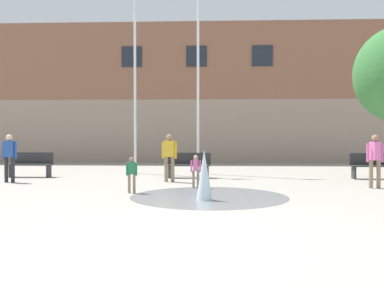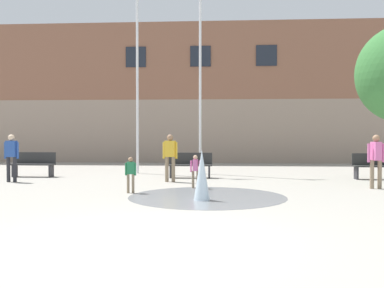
% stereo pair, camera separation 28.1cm
% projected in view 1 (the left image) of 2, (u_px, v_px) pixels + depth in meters
% --- Properties ---
extents(ground_plane, '(100.00, 100.00, 0.00)m').
position_uv_depth(ground_plane, '(155.00, 241.00, 6.88)').
color(ground_plane, '#9E998E').
extents(library_building, '(36.00, 6.05, 7.61)m').
position_uv_depth(library_building, '(198.00, 97.00, 27.08)').
color(library_building, gray).
rests_on(library_building, ground).
extents(splash_fountain, '(4.07, 4.07, 1.25)m').
position_uv_depth(splash_fountain, '(206.00, 184.00, 11.21)').
color(splash_fountain, gray).
rests_on(splash_fountain, ground).
extents(park_bench_under_left_flagpole, '(1.60, 0.44, 0.91)m').
position_uv_depth(park_bench_under_left_flagpole, '(31.00, 164.00, 16.64)').
color(park_bench_under_left_flagpole, '#28282D').
rests_on(park_bench_under_left_flagpole, ground).
extents(park_bench_near_trashcan, '(1.60, 0.44, 0.91)m').
position_uv_depth(park_bench_near_trashcan, '(189.00, 165.00, 16.38)').
color(park_bench_near_trashcan, '#28282D').
rests_on(park_bench_near_trashcan, ground).
extents(park_bench_far_right, '(1.60, 0.44, 0.91)m').
position_uv_depth(park_bench_far_right, '(373.00, 165.00, 15.99)').
color(park_bench_far_right, '#28282D').
rests_on(park_bench_far_right, ground).
extents(child_with_pink_shirt, '(0.31, 0.23, 0.99)m').
position_uv_depth(child_with_pink_shirt, '(196.00, 169.00, 13.31)').
color(child_with_pink_shirt, '#89755B').
rests_on(child_with_pink_shirt, ground).
extents(teen_by_trashcan, '(0.50, 0.23, 1.59)m').
position_uv_depth(teen_by_trashcan, '(9.00, 154.00, 14.84)').
color(teen_by_trashcan, '#28282D').
rests_on(teen_by_trashcan, ground).
extents(adult_watching, '(0.50, 0.36, 1.59)m').
position_uv_depth(adult_watching, '(375.00, 157.00, 13.29)').
color(adult_watching, '#89755B').
rests_on(adult_watching, ground).
extents(child_running, '(0.31, 0.17, 0.99)m').
position_uv_depth(child_running, '(132.00, 172.00, 12.22)').
color(child_running, '#89755B').
rests_on(child_running, ground).
extents(adult_in_red, '(0.50, 0.29, 1.59)m').
position_uv_depth(adult_in_red, '(169.00, 154.00, 14.99)').
color(adult_in_red, '#89755B').
rests_on(adult_in_red, ground).
extents(flagpole_left, '(0.80, 0.10, 8.06)m').
position_uv_depth(flagpole_left, '(136.00, 67.00, 18.00)').
color(flagpole_left, silver).
rests_on(flagpole_left, ground).
extents(flagpole_right, '(0.80, 0.10, 8.05)m').
position_uv_depth(flagpole_right, '(199.00, 67.00, 17.88)').
color(flagpole_right, silver).
rests_on(flagpole_right, ground).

